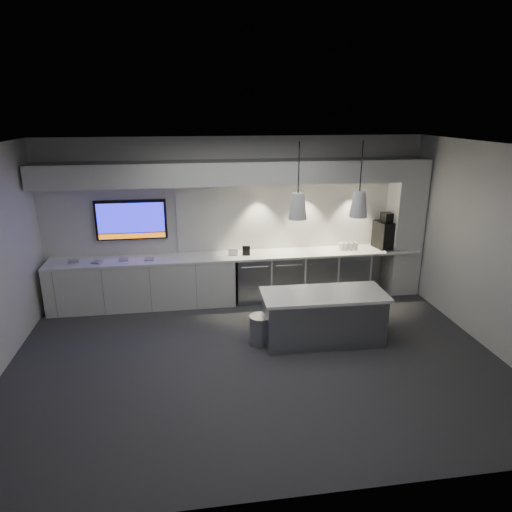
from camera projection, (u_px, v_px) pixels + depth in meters
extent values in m
plane|color=#323234|center=(256.00, 359.00, 6.60)|extent=(7.00, 7.00, 0.00)
plane|color=black|center=(256.00, 147.00, 5.68)|extent=(7.00, 7.00, 0.00)
plane|color=silver|center=(236.00, 219.00, 8.49)|extent=(7.00, 0.00, 7.00)
plane|color=silver|center=(301.00, 355.00, 3.79)|extent=(7.00, 0.00, 7.00)
plane|color=silver|center=(494.00, 249.00, 6.64)|extent=(0.00, 7.00, 7.00)
cube|color=white|center=(239.00, 256.00, 8.38)|extent=(6.80, 0.65, 0.04)
cube|color=silver|center=(143.00, 284.00, 8.27)|extent=(3.30, 0.63, 0.86)
cube|color=gray|center=(252.00, 278.00, 8.55)|extent=(0.60, 0.61, 0.85)
cube|color=gray|center=(285.00, 276.00, 8.64)|extent=(0.60, 0.61, 0.85)
cube|color=gray|center=(317.00, 275.00, 8.73)|extent=(0.60, 0.61, 0.85)
cube|color=gray|center=(349.00, 273.00, 8.82)|extent=(0.60, 0.61, 0.85)
cube|color=silver|center=(299.00, 214.00, 8.63)|extent=(4.60, 0.03, 1.30)
cube|color=silver|center=(238.00, 172.00, 7.94)|extent=(6.90, 0.60, 0.40)
cube|color=silver|center=(404.00, 227.00, 8.73)|extent=(0.55, 0.55, 2.60)
cube|color=black|center=(131.00, 220.00, 8.16)|extent=(1.25, 0.06, 0.72)
cube|color=#1815CA|center=(131.00, 218.00, 8.12)|extent=(1.17, 0.00, 0.54)
cube|color=#C85F0B|center=(132.00, 236.00, 8.22)|extent=(1.17, 0.00, 0.09)
cube|color=gray|center=(323.00, 319.00, 7.01)|extent=(1.81, 0.75, 0.75)
cube|color=white|center=(324.00, 295.00, 6.89)|extent=(1.90, 0.84, 0.04)
cylinder|color=gray|center=(260.00, 330.00, 6.96)|extent=(0.40, 0.40, 0.46)
cube|color=black|center=(386.00, 235.00, 8.72)|extent=(0.44, 0.48, 0.52)
cube|color=black|center=(388.00, 217.00, 8.62)|extent=(0.24, 0.24, 0.17)
cube|color=gray|center=(390.00, 250.00, 8.58)|extent=(0.31, 0.24, 0.03)
cube|color=black|center=(246.00, 251.00, 8.30)|extent=(0.14, 0.04, 0.18)
cube|color=white|center=(233.00, 252.00, 8.29)|extent=(0.18, 0.05, 0.14)
cube|color=gray|center=(74.00, 262.00, 7.95)|extent=(0.18, 0.18, 0.02)
cube|color=gray|center=(97.00, 262.00, 7.93)|extent=(0.20, 0.20, 0.02)
cube|color=gray|center=(123.00, 260.00, 8.06)|extent=(0.18, 0.18, 0.02)
cube|color=gray|center=(149.00, 259.00, 8.09)|extent=(0.16, 0.16, 0.02)
cone|color=silver|center=(298.00, 206.00, 6.40)|extent=(0.26, 0.26, 0.37)
cylinder|color=black|center=(299.00, 167.00, 6.24)|extent=(0.02, 0.02, 0.70)
cone|color=silver|center=(359.00, 204.00, 6.53)|extent=(0.26, 0.26, 0.37)
cylinder|color=black|center=(361.00, 166.00, 6.36)|extent=(0.02, 0.02, 0.70)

